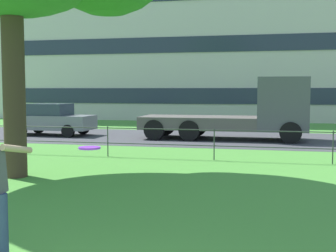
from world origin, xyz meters
name	(u,v)px	position (x,y,z in m)	size (l,w,h in m)	color
street_strip	(230,139)	(0.00, 17.32, 0.00)	(80.00, 7.06, 0.01)	#424247
park_fence	(214,139)	(0.00, 11.06, 0.67)	(28.29, 0.04, 1.00)	#333833
frisbee	(89,148)	(-0.50, 2.26, 1.49)	(0.29, 0.29, 0.03)	purple
car_grey_center	(52,119)	(-8.64, 17.07, 0.78)	(4.05, 1.91, 1.54)	slate
flatbed_truck_far_left	(248,112)	(0.77, 17.12, 1.22)	(7.31, 2.44, 2.75)	#4C4C51
apartment_building_background	(203,8)	(-3.93, 35.59, 9.16)	(33.30, 15.23, 18.31)	beige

